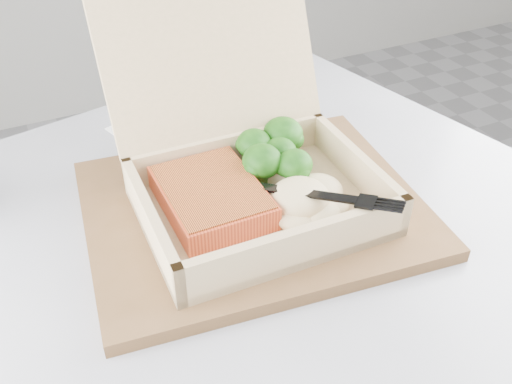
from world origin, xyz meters
name	(u,v)px	position (x,y,z in m)	size (l,w,h in m)	color
cafe_table	(257,369)	(-0.63, 0.27, 0.53)	(0.92, 0.92, 0.72)	black
serving_tray	(253,208)	(-0.60, 0.33, 0.73)	(0.36, 0.28, 0.02)	brown
takeout_container	(242,150)	(-0.60, 0.36, 0.79)	(0.25, 0.28, 0.21)	tan
salmon_fillet	(211,197)	(-0.65, 0.33, 0.76)	(0.10, 0.13, 0.03)	#D45429
broccoli_pile	(280,157)	(-0.56, 0.36, 0.76)	(0.11, 0.11, 0.04)	#2B751A
mashed_potatoes	(300,198)	(-0.57, 0.28, 0.76)	(0.10, 0.09, 0.03)	beige
plastic_fork	(284,188)	(-0.59, 0.29, 0.78)	(0.12, 0.13, 0.02)	black
receipt	(152,137)	(-0.65, 0.53, 0.72)	(0.07, 0.13, 0.00)	white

